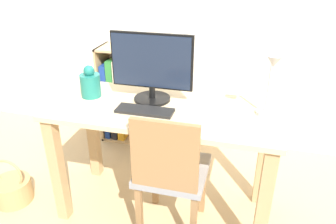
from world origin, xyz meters
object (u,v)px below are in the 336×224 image
(keyboard, at_px, (145,111))
(chair, at_px, (170,171))
(bookshelf, at_px, (129,95))
(basket, at_px, (13,189))
(monitor, at_px, (152,65))
(desk_lamp, at_px, (271,80))
(vase, at_px, (90,84))

(keyboard, bearing_deg, chair, -31.45)
(bookshelf, height_order, basket, bookshelf)
(chair, bearing_deg, monitor, 127.45)
(desk_lamp, bearing_deg, vase, 177.76)
(monitor, relative_size, bookshelf, 0.58)
(vase, bearing_deg, keyboard, -17.96)
(chair, relative_size, bookshelf, 0.98)
(vase, relative_size, desk_lamp, 0.55)
(bookshelf, bearing_deg, basket, -115.74)
(chair, bearing_deg, bookshelf, 125.89)
(vase, bearing_deg, basket, -156.51)
(keyboard, bearing_deg, desk_lamp, 7.44)
(monitor, bearing_deg, basket, -163.02)
(basket, bearing_deg, desk_lamp, 7.11)
(monitor, height_order, chair, monitor)
(desk_lamp, height_order, basket, desk_lamp)
(vase, distance_m, chair, 0.73)
(keyboard, distance_m, basket, 1.17)
(keyboard, xyz_separation_m, desk_lamp, (0.66, 0.09, 0.22))
(monitor, height_order, basket, monitor)
(keyboard, bearing_deg, bookshelf, 116.65)
(monitor, relative_size, chair, 0.59)
(keyboard, relative_size, bookshelf, 0.38)
(bookshelf, bearing_deg, chair, -58.06)
(basket, bearing_deg, vase, 23.49)
(keyboard, height_order, vase, vase)
(bookshelf, bearing_deg, keyboard, -63.35)
(desk_lamp, relative_size, chair, 0.44)
(desk_lamp, height_order, bookshelf, desk_lamp)
(vase, height_order, bookshelf, vase)
(monitor, relative_size, keyboard, 1.51)
(keyboard, relative_size, vase, 1.62)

